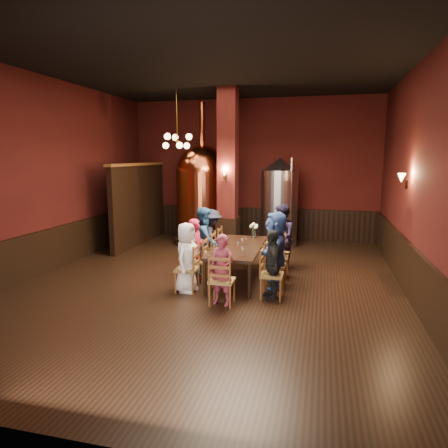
% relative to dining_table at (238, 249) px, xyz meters
% --- Properties ---
extents(room, '(10.00, 10.02, 4.50)m').
position_rel_dining_table_xyz_m(room, '(-0.51, -0.34, 1.56)').
color(room, black).
rests_on(room, ground).
extents(wainscot_right, '(0.08, 9.90, 1.00)m').
position_rel_dining_table_xyz_m(wainscot_right, '(3.45, -0.34, -0.19)').
color(wainscot_right, black).
rests_on(wainscot_right, ground).
extents(wainscot_back, '(7.90, 0.08, 1.00)m').
position_rel_dining_table_xyz_m(wainscot_back, '(-0.51, 4.62, -0.19)').
color(wainscot_back, black).
rests_on(wainscot_back, ground).
extents(wainscot_left, '(0.08, 9.90, 1.00)m').
position_rel_dining_table_xyz_m(wainscot_left, '(-4.47, -0.34, -0.19)').
color(wainscot_left, black).
rests_on(wainscot_left, ground).
extents(column, '(0.58, 0.58, 4.50)m').
position_rel_dining_table_xyz_m(column, '(-0.81, 2.46, 1.56)').
color(column, '#46120F').
rests_on(column, ground).
extents(partition, '(0.22, 3.50, 2.40)m').
position_rel_dining_table_xyz_m(partition, '(-3.71, 2.86, 0.51)').
color(partition, black).
rests_on(partition, ground).
extents(pendant_cluster, '(0.90, 0.90, 1.70)m').
position_rel_dining_table_xyz_m(pendant_cluster, '(-2.31, 2.56, 2.41)').
color(pendant_cluster, '#A57226').
rests_on(pendant_cluster, room).
extents(sconce_wall, '(0.20, 0.20, 0.36)m').
position_rel_dining_table_xyz_m(sconce_wall, '(3.39, 0.46, 1.51)').
color(sconce_wall, black).
rests_on(sconce_wall, room).
extents(sconce_column, '(0.20, 0.20, 0.36)m').
position_rel_dining_table_xyz_m(sconce_column, '(-0.81, 2.16, 1.51)').
color(sconce_column, black).
rests_on(sconce_column, column).
extents(dining_table, '(1.04, 2.42, 0.75)m').
position_rel_dining_table_xyz_m(dining_table, '(0.00, 0.00, 0.00)').
color(dining_table, black).
rests_on(dining_table, ground).
extents(chair_0, '(0.47, 0.47, 0.92)m').
position_rel_dining_table_xyz_m(chair_0, '(-0.83, -1.01, -0.23)').
color(chair_0, brown).
rests_on(chair_0, ground).
extents(person_0, '(0.52, 0.73, 1.40)m').
position_rel_dining_table_xyz_m(person_0, '(-0.83, -1.01, 0.01)').
color(person_0, white).
rests_on(person_0, ground).
extents(chair_1, '(0.47, 0.47, 0.92)m').
position_rel_dining_table_xyz_m(chair_1, '(-0.84, -0.34, -0.23)').
color(chair_1, brown).
rests_on(chair_1, ground).
extents(person_1, '(0.35, 0.52, 1.37)m').
position_rel_dining_table_xyz_m(person_1, '(-0.84, -0.34, -0.00)').
color(person_1, '#A21B33').
rests_on(person_1, ground).
extents(chair_2, '(0.47, 0.47, 0.92)m').
position_rel_dining_table_xyz_m(chair_2, '(-0.86, 0.32, -0.23)').
color(chair_2, brown).
rests_on(chair_2, ground).
extents(person_2, '(0.53, 0.81, 1.54)m').
position_rel_dining_table_xyz_m(person_2, '(-0.86, 0.32, 0.08)').
color(person_2, '#275284').
rests_on(person_2, ground).
extents(chair_3, '(0.47, 0.47, 0.92)m').
position_rel_dining_table_xyz_m(chair_3, '(-0.87, 0.98, -0.23)').
color(chair_3, brown).
rests_on(chair_3, ground).
extents(person_3, '(0.83, 1.04, 1.40)m').
position_rel_dining_table_xyz_m(person_3, '(-0.87, 0.98, 0.01)').
color(person_3, black).
rests_on(person_3, ground).
extents(chair_4, '(0.47, 0.47, 0.92)m').
position_rel_dining_table_xyz_m(chair_4, '(0.87, -0.98, -0.23)').
color(chair_4, brown).
rests_on(chair_4, ground).
extents(person_4, '(0.54, 0.84, 1.32)m').
position_rel_dining_table_xyz_m(person_4, '(0.87, -0.98, -0.03)').
color(person_4, black).
rests_on(person_4, ground).
extents(chair_5, '(0.47, 0.47, 0.92)m').
position_rel_dining_table_xyz_m(chair_5, '(0.86, -0.32, -0.23)').
color(chair_5, brown).
rests_on(chair_5, ground).
extents(person_5, '(0.54, 1.49, 1.58)m').
position_rel_dining_table_xyz_m(person_5, '(0.86, -0.32, 0.10)').
color(person_5, '#2E498A').
rests_on(person_5, ground).
extents(chair_6, '(0.47, 0.47, 0.92)m').
position_rel_dining_table_xyz_m(chair_6, '(0.84, 0.34, -0.23)').
color(chair_6, brown).
rests_on(chair_6, ground).
extents(person_6, '(0.65, 0.80, 1.42)m').
position_rel_dining_table_xyz_m(person_6, '(0.84, 0.34, 0.02)').
color(person_6, beige).
rests_on(person_6, ground).
extents(chair_7, '(0.47, 0.47, 0.92)m').
position_rel_dining_table_xyz_m(chair_7, '(0.83, 1.01, -0.23)').
color(chair_7, brown).
rests_on(chair_7, ground).
extents(person_7, '(0.47, 0.80, 1.57)m').
position_rel_dining_table_xyz_m(person_7, '(0.83, 1.01, 0.10)').
color(person_7, black).
rests_on(person_7, ground).
extents(chair_8, '(0.47, 0.47, 0.92)m').
position_rel_dining_table_xyz_m(chair_8, '(0.03, -1.55, -0.23)').
color(chair_8, brown).
rests_on(chair_8, ground).
extents(person_8, '(0.53, 0.40, 1.30)m').
position_rel_dining_table_xyz_m(person_8, '(0.03, -1.55, -0.04)').
color(person_8, '#8A2E42').
rests_on(person_8, ground).
extents(copper_kettle, '(1.96, 1.96, 4.25)m').
position_rel_dining_table_xyz_m(copper_kettle, '(-1.83, 3.40, 0.86)').
color(copper_kettle, black).
rests_on(copper_kettle, ground).
extents(steel_vessel, '(1.38, 1.38, 2.64)m').
position_rel_dining_table_xyz_m(steel_vessel, '(0.50, 3.58, 0.63)').
color(steel_vessel, '#B2B2B7').
rests_on(steel_vessel, ground).
extents(rose_vase, '(0.21, 0.21, 0.36)m').
position_rel_dining_table_xyz_m(rose_vase, '(0.17, 1.00, 0.30)').
color(rose_vase, white).
rests_on(rose_vase, dining_table).
extents(wine_glass_0, '(0.07, 0.07, 0.17)m').
position_rel_dining_table_xyz_m(wine_glass_0, '(0.06, -0.36, 0.15)').
color(wine_glass_0, white).
rests_on(wine_glass_0, dining_table).
extents(wine_glass_1, '(0.07, 0.07, 0.17)m').
position_rel_dining_table_xyz_m(wine_glass_1, '(-0.22, 0.04, 0.15)').
color(wine_glass_1, white).
rests_on(wine_glass_1, dining_table).
extents(wine_glass_2, '(0.07, 0.07, 0.17)m').
position_rel_dining_table_xyz_m(wine_glass_2, '(-0.30, -0.71, 0.15)').
color(wine_glass_2, white).
rests_on(wine_glass_2, dining_table).
extents(wine_glass_3, '(0.07, 0.07, 0.17)m').
position_rel_dining_table_xyz_m(wine_glass_3, '(0.26, -0.80, 0.15)').
color(wine_glass_3, white).
rests_on(wine_glass_3, dining_table).
extents(wine_glass_4, '(0.07, 0.07, 0.17)m').
position_rel_dining_table_xyz_m(wine_glass_4, '(-0.33, -0.18, 0.15)').
color(wine_glass_4, white).
rests_on(wine_glass_4, dining_table).
extents(wine_glass_5, '(0.07, 0.07, 0.17)m').
position_rel_dining_table_xyz_m(wine_glass_5, '(0.14, 0.18, 0.15)').
color(wine_glass_5, white).
rests_on(wine_glass_5, dining_table).
extents(wine_glass_6, '(0.07, 0.07, 0.17)m').
position_rel_dining_table_xyz_m(wine_glass_6, '(-0.28, -0.22, 0.15)').
color(wine_glass_6, white).
rests_on(wine_glass_6, dining_table).
extents(wine_glass_7, '(0.07, 0.07, 0.17)m').
position_rel_dining_table_xyz_m(wine_glass_7, '(0.09, -0.00, 0.15)').
color(wine_glass_7, white).
rests_on(wine_glass_7, dining_table).
extents(wine_glass_8, '(0.07, 0.07, 0.17)m').
position_rel_dining_table_xyz_m(wine_glass_8, '(-0.12, -0.82, 0.15)').
color(wine_glass_8, white).
rests_on(wine_glass_8, dining_table).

